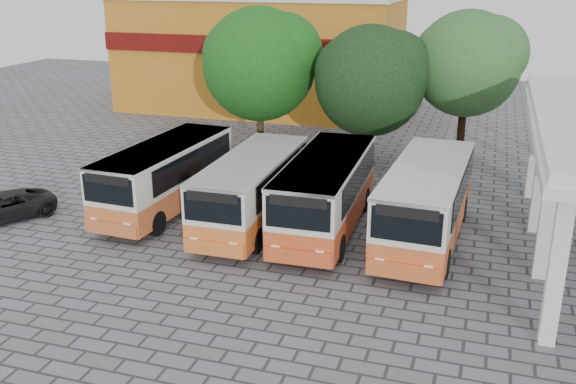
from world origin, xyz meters
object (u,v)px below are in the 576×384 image
(bus_far_left, at_px, (165,173))
(bus_centre_right, at_px, (326,190))
(parked_car, at_px, (4,207))
(bus_far_right, at_px, (426,199))
(bus_centre_left, at_px, (252,187))

(bus_far_left, bearing_deg, bus_centre_right, 1.60)
(bus_far_left, xyz_separation_m, bus_centre_right, (7.21, -0.20, 0.06))
(bus_centre_right, height_order, parked_car, bus_centre_right)
(bus_centre_right, xyz_separation_m, parked_car, (-13.22, -2.91, -1.19))
(bus_far_left, height_order, bus_far_right, bus_far_right)
(bus_centre_left, bearing_deg, parked_car, -166.57)
(bus_far_left, height_order, bus_centre_right, bus_centre_right)
(bus_centre_left, height_order, parked_car, bus_centre_left)
(bus_centre_left, relative_size, parked_car, 1.97)
(bus_far_left, height_order, parked_car, bus_far_left)
(bus_far_left, distance_m, bus_centre_right, 7.22)
(bus_far_left, distance_m, parked_car, 6.86)
(bus_centre_right, xyz_separation_m, bus_far_right, (3.94, 0.02, 0.03))
(bus_far_right, bearing_deg, parked_car, -167.54)
(bus_far_left, bearing_deg, parked_car, -149.41)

